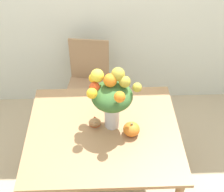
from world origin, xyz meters
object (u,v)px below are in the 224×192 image
(pumpkin, at_px, (131,129))
(turkey_figurine, at_px, (95,121))
(dining_chair_near_window, at_px, (88,83))
(flower_vase, at_px, (111,96))

(pumpkin, xyz_separation_m, turkey_figurine, (-0.27, 0.11, -0.01))
(dining_chair_near_window, bearing_deg, pumpkin, -61.62)
(pumpkin, distance_m, dining_chair_near_window, 1.04)
(flower_vase, bearing_deg, dining_chair_near_window, 103.96)
(flower_vase, distance_m, dining_chair_near_window, 1.02)
(turkey_figurine, distance_m, dining_chair_near_window, 0.88)
(flower_vase, xyz_separation_m, pumpkin, (0.15, -0.10, -0.24))
(flower_vase, height_order, pumpkin, flower_vase)
(turkey_figurine, bearing_deg, dining_chair_near_window, 95.57)
(dining_chair_near_window, bearing_deg, flower_vase, -68.38)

